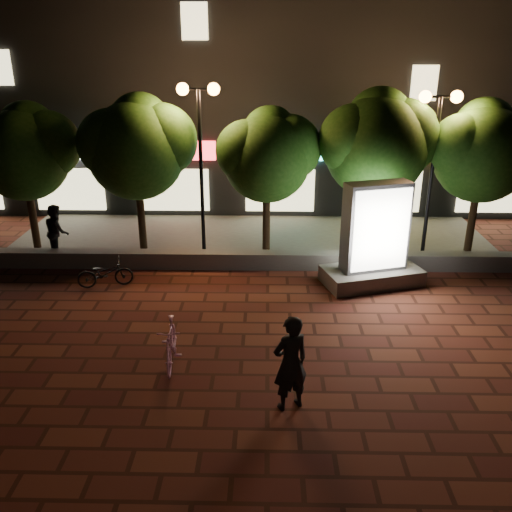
{
  "coord_description": "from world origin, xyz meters",
  "views": [
    {
      "loc": [
        0.52,
        -11.11,
        6.37
      ],
      "look_at": [
        0.25,
        1.5,
        1.37
      ],
      "focal_mm": 38.12,
      "sensor_mm": 36.0,
      "label": 1
    }
  ],
  "objects_px": {
    "tree_far_left": "(25,149)",
    "pedestrian": "(57,232)",
    "scooter_parked": "(105,273)",
    "street_lamp_right": "(437,131)",
    "ad_kiosk": "(374,244)",
    "tree_left": "(138,144)",
    "scooter_pink": "(171,343)",
    "street_lamp_left": "(199,126)",
    "tree_right": "(378,141)",
    "tree_mid": "(269,152)",
    "rider": "(290,363)",
    "tree_far_right": "(484,148)"
  },
  "relations": [
    {
      "from": "tree_left",
      "to": "tree_right",
      "type": "bearing_deg",
      "value": 0.0
    },
    {
      "from": "street_lamp_right",
      "to": "pedestrian",
      "type": "relative_size",
      "value": 2.92
    },
    {
      "from": "ad_kiosk",
      "to": "tree_mid",
      "type": "bearing_deg",
      "value": 139.4
    },
    {
      "from": "street_lamp_left",
      "to": "street_lamp_right",
      "type": "distance_m",
      "value": 7.0
    },
    {
      "from": "street_lamp_right",
      "to": "scooter_pink",
      "type": "relative_size",
      "value": 3.08
    },
    {
      "from": "street_lamp_right",
      "to": "pedestrian",
      "type": "xyz_separation_m",
      "value": [
        -11.42,
        -0.7,
        -2.96
      ]
    },
    {
      "from": "street_lamp_right",
      "to": "tree_far_left",
      "type": "bearing_deg",
      "value": 178.79
    },
    {
      "from": "tree_left",
      "to": "scooter_parked",
      "type": "distance_m",
      "value": 4.23
    },
    {
      "from": "rider",
      "to": "pedestrian",
      "type": "height_order",
      "value": "rider"
    },
    {
      "from": "ad_kiosk",
      "to": "street_lamp_left",
      "type": "bearing_deg",
      "value": 155.73
    },
    {
      "from": "tree_left",
      "to": "street_lamp_left",
      "type": "xyz_separation_m",
      "value": [
        1.95,
        -0.26,
        0.58
      ]
    },
    {
      "from": "tree_left",
      "to": "tree_mid",
      "type": "relative_size",
      "value": 1.09
    },
    {
      "from": "scooter_pink",
      "to": "pedestrian",
      "type": "distance_m",
      "value": 7.29
    },
    {
      "from": "tree_far_right",
      "to": "ad_kiosk",
      "type": "distance_m",
      "value": 4.89
    },
    {
      "from": "street_lamp_right",
      "to": "scooter_parked",
      "type": "xyz_separation_m",
      "value": [
        -9.45,
        -2.62,
        -3.5
      ]
    },
    {
      "from": "street_lamp_left",
      "to": "scooter_pink",
      "type": "xyz_separation_m",
      "value": [
        0.03,
        -6.45,
        -3.54
      ]
    },
    {
      "from": "tree_far_left",
      "to": "tree_right",
      "type": "bearing_deg",
      "value": 0.0
    },
    {
      "from": "tree_far_left",
      "to": "street_lamp_left",
      "type": "height_order",
      "value": "street_lamp_left"
    },
    {
      "from": "street_lamp_left",
      "to": "street_lamp_right",
      "type": "xyz_separation_m",
      "value": [
        7.0,
        0.0,
        -0.13
      ]
    },
    {
      "from": "tree_far_left",
      "to": "tree_far_right",
      "type": "height_order",
      "value": "tree_far_right"
    },
    {
      "from": "scooter_pink",
      "to": "tree_right",
      "type": "bearing_deg",
      "value": 47.34
    },
    {
      "from": "tree_left",
      "to": "scooter_parked",
      "type": "xyz_separation_m",
      "value": [
        -0.5,
        -2.89,
        -3.05
      ]
    },
    {
      "from": "street_lamp_right",
      "to": "tree_far_right",
      "type": "bearing_deg",
      "value": 9.61
    },
    {
      "from": "ad_kiosk",
      "to": "pedestrian",
      "type": "xyz_separation_m",
      "value": [
        -9.39,
        1.54,
        -0.24
      ]
    },
    {
      "from": "tree_far_right",
      "to": "rider",
      "type": "distance_m",
      "value": 10.45
    },
    {
      "from": "tree_far_left",
      "to": "pedestrian",
      "type": "height_order",
      "value": "tree_far_left"
    },
    {
      "from": "scooter_pink",
      "to": "tree_mid",
      "type": "bearing_deg",
      "value": 69.01
    },
    {
      "from": "street_lamp_right",
      "to": "scooter_parked",
      "type": "height_order",
      "value": "street_lamp_right"
    },
    {
      "from": "street_lamp_left",
      "to": "pedestrian",
      "type": "xyz_separation_m",
      "value": [
        -4.42,
        -0.7,
        -3.09
      ]
    },
    {
      "from": "tree_far_left",
      "to": "tree_mid",
      "type": "xyz_separation_m",
      "value": [
        7.5,
        -0.0,
        -0.08
      ]
    },
    {
      "from": "rider",
      "to": "pedestrian",
      "type": "xyz_separation_m",
      "value": [
        -6.88,
        7.18,
        -0.01
      ]
    },
    {
      "from": "scooter_pink",
      "to": "pedestrian",
      "type": "xyz_separation_m",
      "value": [
        -4.45,
        5.75,
        0.45
      ]
    },
    {
      "from": "tree_mid",
      "to": "tree_right",
      "type": "distance_m",
      "value": 3.32
    },
    {
      "from": "tree_far_left",
      "to": "tree_far_right",
      "type": "xyz_separation_m",
      "value": [
        14.0,
        0.0,
        0.08
      ]
    },
    {
      "from": "street_lamp_right",
      "to": "ad_kiosk",
      "type": "height_order",
      "value": "street_lamp_right"
    },
    {
      "from": "tree_far_right",
      "to": "scooter_pink",
      "type": "xyz_separation_m",
      "value": [
        -8.52,
        -6.72,
        -2.88
      ]
    },
    {
      "from": "tree_right",
      "to": "scooter_parked",
      "type": "bearing_deg",
      "value": -159.69
    },
    {
      "from": "tree_right",
      "to": "street_lamp_right",
      "type": "height_order",
      "value": "tree_right"
    },
    {
      "from": "tree_left",
      "to": "rider",
      "type": "height_order",
      "value": "tree_left"
    },
    {
      "from": "tree_far_right",
      "to": "rider",
      "type": "xyz_separation_m",
      "value": [
        -6.09,
        -8.15,
        -2.42
      ]
    },
    {
      "from": "street_lamp_left",
      "to": "tree_right",
      "type": "bearing_deg",
      "value": 2.81
    },
    {
      "from": "pedestrian",
      "to": "street_lamp_right",
      "type": "bearing_deg",
      "value": -113.33
    },
    {
      "from": "tree_right",
      "to": "scooter_parked",
      "type": "xyz_separation_m",
      "value": [
        -7.8,
        -2.89,
        -3.17
      ]
    },
    {
      "from": "street_lamp_left",
      "to": "rider",
      "type": "relative_size",
      "value": 2.73
    },
    {
      "from": "tree_left",
      "to": "tree_far_left",
      "type": "bearing_deg",
      "value": -180.0
    },
    {
      "from": "tree_mid",
      "to": "rider",
      "type": "relative_size",
      "value": 2.37
    },
    {
      "from": "tree_left",
      "to": "tree_mid",
      "type": "bearing_deg",
      "value": -0.0
    },
    {
      "from": "tree_mid",
      "to": "rider",
      "type": "distance_m",
      "value": 8.47
    },
    {
      "from": "scooter_parked",
      "to": "street_lamp_right",
      "type": "bearing_deg",
      "value": -89.39
    },
    {
      "from": "tree_far_left",
      "to": "rider",
      "type": "distance_m",
      "value": 11.6
    }
  ]
}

